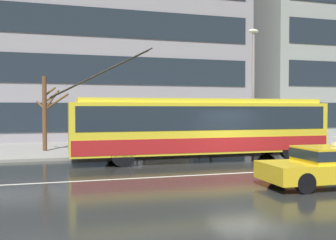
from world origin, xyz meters
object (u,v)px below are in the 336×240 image
object	(u,v)px
pedestrian_approaching_curb	(119,122)
street_lamp	(253,79)
pedestrian_at_shelter	(211,122)
taxi_oncoming_near	(334,164)
street_tree_bare	(46,111)
trolleybus	(201,126)
bus_shelter	(165,116)

from	to	relation	value
pedestrian_approaching_curb	street_lamp	world-z (taller)	street_lamp
pedestrian_at_shelter	pedestrian_approaching_curb	bearing A→B (deg)	-178.63
taxi_oncoming_near	street_tree_bare	bearing A→B (deg)	127.05
trolleybus	pedestrian_approaching_curb	distance (m)	4.44
trolleybus	street_tree_bare	size ratio (longest dim) A/B	3.19
trolleybus	taxi_oncoming_near	size ratio (longest dim) A/B	2.84
pedestrian_at_shelter	pedestrian_approaching_curb	distance (m)	5.22
taxi_oncoming_near	trolleybus	bearing A→B (deg)	104.96
trolleybus	street_lamp	size ratio (longest dim) A/B	1.91
trolleybus	street_tree_bare	bearing A→B (deg)	144.95
pedestrian_at_shelter	street_tree_bare	distance (m)	9.26
pedestrian_approaching_curb	street_tree_bare	distance (m)	4.48
taxi_oncoming_near	pedestrian_at_shelter	bearing A→B (deg)	91.09
street_tree_bare	pedestrian_at_shelter	bearing A→B (deg)	-14.31
street_lamp	trolleybus	bearing A→B (deg)	-148.65
trolleybus	pedestrian_at_shelter	world-z (taller)	trolleybus
taxi_oncoming_near	pedestrian_at_shelter	xyz separation A→B (m)	(-0.19, 9.82, 1.01)
pedestrian_approaching_curb	street_lamp	xyz separation A→B (m)	(7.69, -0.16, 2.40)
taxi_oncoming_near	pedestrian_at_shelter	distance (m)	9.87
taxi_oncoming_near	street_lamp	world-z (taller)	street_lamp
pedestrian_approaching_curb	trolleybus	bearing A→B (deg)	-37.26
bus_shelter	pedestrian_approaching_curb	world-z (taller)	bus_shelter
trolleybus	taxi_oncoming_near	xyz separation A→B (m)	(1.87, -7.00, -0.92)
street_lamp	street_tree_bare	distance (m)	11.84
pedestrian_at_shelter	street_tree_bare	size ratio (longest dim) A/B	0.48
pedestrian_approaching_curb	street_tree_bare	bearing A→B (deg)	147.17
trolleybus	pedestrian_at_shelter	bearing A→B (deg)	59.10
street_lamp	street_tree_bare	xyz separation A→B (m)	(-11.42, 2.56, -1.82)
taxi_oncoming_near	street_lamp	size ratio (longest dim) A/B	0.67
bus_shelter	pedestrian_approaching_curb	size ratio (longest dim) A/B	1.86
bus_shelter	pedestrian_at_shelter	bearing A→B (deg)	-11.32
bus_shelter	pedestrian_at_shelter	xyz separation A→B (m)	(2.57, -0.51, -0.34)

